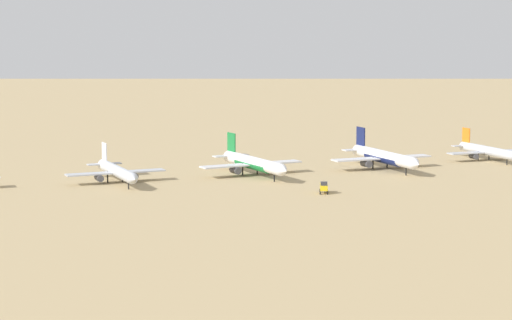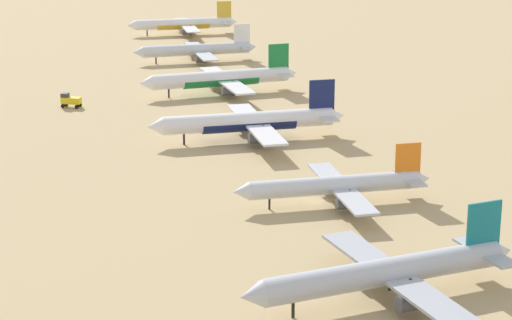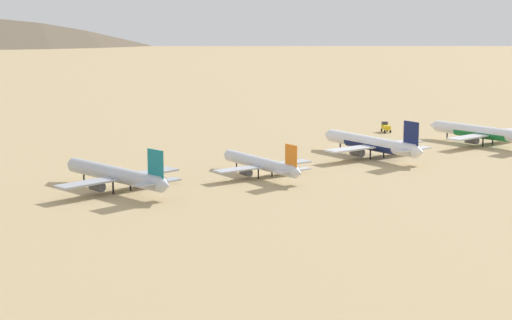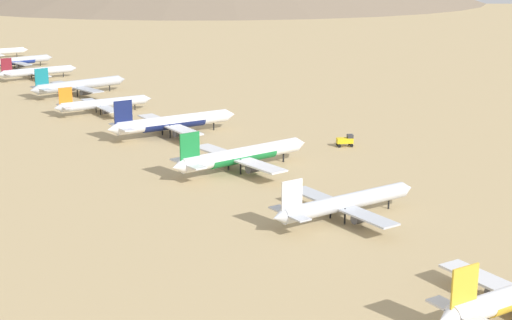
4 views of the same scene
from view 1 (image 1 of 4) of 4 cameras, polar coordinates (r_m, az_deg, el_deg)
The scene contains 7 objects.
ground_plane at distance 396.57m, azimuth 12.89°, elevation -0.11°, with size 2357.54×2357.54×0.00m, color tan.
parked_jet_1 at distance 336.97m, azimuth -7.90°, elevation -0.63°, with size 41.48×33.75×11.96m.
parked_jet_2 at distance 350.24m, azimuth -0.16°, elevation -0.18°, with size 46.65×38.12×13.48m.
parked_jet_3 at distance 368.89m, azimuth 7.23°, elevation 0.18°, with size 48.06×39.05×13.86m.
parked_jet_4 at distance 399.81m, azimuth 12.93°, elevation 0.51°, with size 39.66×32.20×11.44m.
service_truck at distance 314.30m, azimuth 3.86°, elevation -1.53°, with size 5.68×4.34×3.90m.
desert_hill_5 at distance 1257.84m, azimuth 7.61°, elevation 7.21°, with size 484.86×484.86×90.00m, color #7A6854.
Camera 1 is at (333.99, -207.45, 51.77)m, focal length 70.65 mm.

